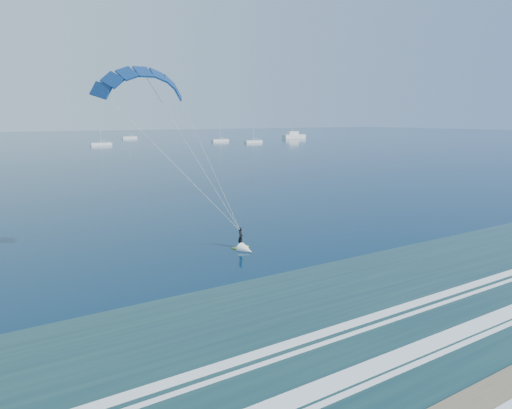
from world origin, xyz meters
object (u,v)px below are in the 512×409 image
at_px(sailboat_3, 129,137).
at_px(sailboat_4, 220,140).
at_px(motor_yacht, 294,136).
at_px(kitesurfer_rig, 198,162).
at_px(sailboat_5, 253,141).
at_px(sailboat_2, 101,144).

height_order(sailboat_3, sailboat_4, sailboat_4).
bearing_deg(motor_yacht, sailboat_4, -168.43).
relative_size(kitesurfer_rig, motor_yacht, 1.11).
relative_size(motor_yacht, sailboat_3, 1.30).
xyz_separation_m(sailboat_4, sailboat_5, (8.46, -18.54, 0.00)).
bearing_deg(motor_yacht, kitesurfer_rig, -128.74).
distance_m(sailboat_3, sailboat_4, 66.51).
bearing_deg(sailboat_2, sailboat_5, -13.89).
bearing_deg(sailboat_5, sailboat_2, 166.11).
distance_m(motor_yacht, sailboat_2, 116.01).
relative_size(sailboat_2, sailboat_4, 1.01).
relative_size(motor_yacht, sailboat_5, 1.21).
bearing_deg(sailboat_5, motor_yacht, 32.50).
relative_size(sailboat_3, sailboat_5, 0.93).
height_order(motor_yacht, sailboat_3, sailboat_3).
bearing_deg(sailboat_4, kitesurfer_rig, -118.29).
bearing_deg(sailboat_3, motor_yacht, -30.20).
bearing_deg(sailboat_3, sailboat_5, -64.88).
xyz_separation_m(kitesurfer_rig, sailboat_3, (65.97, 235.49, -7.77)).
bearing_deg(motor_yacht, sailboat_3, 149.80).
bearing_deg(sailboat_3, sailboat_2, -117.01).
bearing_deg(sailboat_3, kitesurfer_rig, -105.65).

